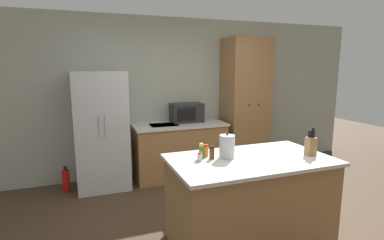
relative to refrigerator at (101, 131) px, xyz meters
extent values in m
plane|color=#423021|center=(1.21, -1.97, -0.87)|extent=(14.00, 14.00, 0.00)
cube|color=#9EA393|center=(1.21, 0.36, 0.43)|extent=(7.20, 0.06, 2.60)
cube|color=#B7BABC|center=(0.00, 0.00, 0.00)|extent=(0.75, 0.65, 1.74)
cylinder|color=silver|center=(-0.04, -0.34, 0.14)|extent=(0.02, 0.02, 0.30)
cylinder|color=silver|center=(0.04, -0.34, 0.14)|extent=(0.02, 0.02, 0.30)
cube|color=olive|center=(1.22, 0.02, -0.44)|extent=(1.47, 0.62, 0.85)
cube|color=beige|center=(1.22, 0.02, 0.00)|extent=(1.51, 0.66, 0.03)
cube|color=#9EA0A3|center=(0.96, 0.02, 0.01)|extent=(0.44, 0.34, 0.01)
cube|color=olive|center=(2.44, 0.04, 0.27)|extent=(0.73, 0.58, 2.28)
sphere|color=black|center=(2.35, -0.26, 0.32)|extent=(0.02, 0.02, 0.02)
sphere|color=black|center=(2.53, -0.26, 0.32)|extent=(0.02, 0.02, 0.02)
cube|color=olive|center=(1.29, -2.05, -0.43)|extent=(1.55, 0.86, 0.87)
cube|color=beige|center=(1.29, -2.05, 0.02)|extent=(1.61, 0.92, 0.03)
cube|color=#232326|center=(1.39, 0.14, 0.18)|extent=(0.52, 0.33, 0.31)
cube|color=black|center=(1.33, -0.03, 0.18)|extent=(0.31, 0.01, 0.22)
cube|color=olive|center=(1.92, -2.18, 0.13)|extent=(0.09, 0.08, 0.19)
cylinder|color=black|center=(1.89, -2.17, 0.27)|extent=(0.02, 0.02, 0.08)
cylinder|color=black|center=(1.90, -2.18, 0.27)|extent=(0.02, 0.02, 0.08)
cylinder|color=black|center=(1.92, -2.18, 0.28)|extent=(0.02, 0.02, 0.11)
cylinder|color=black|center=(1.93, -2.18, 0.28)|extent=(0.02, 0.02, 0.11)
cylinder|color=black|center=(1.95, -2.18, 0.26)|extent=(0.02, 0.02, 0.07)
cylinder|color=#337033|center=(0.83, -1.87, 0.10)|extent=(0.05, 0.05, 0.12)
cylinder|color=#E5DB4C|center=(0.83, -1.87, 0.18)|extent=(0.04, 0.04, 0.03)
cylinder|color=beige|center=(0.78, -1.96, 0.07)|extent=(0.05, 0.05, 0.07)
cylinder|color=red|center=(0.78, -1.96, 0.12)|extent=(0.04, 0.04, 0.02)
cylinder|color=orange|center=(0.90, -1.83, 0.09)|extent=(0.06, 0.06, 0.10)
cylinder|color=red|center=(0.90, -1.83, 0.15)|extent=(0.05, 0.05, 0.02)
cylinder|color=#563319|center=(0.92, -1.94, 0.09)|extent=(0.05, 0.05, 0.11)
cylinder|color=black|center=(0.92, -1.94, 0.16)|extent=(0.04, 0.04, 0.02)
cylinder|color=#B2B5B7|center=(1.07, -1.96, 0.15)|extent=(0.15, 0.15, 0.23)
sphere|color=#262628|center=(1.07, -1.96, 0.28)|extent=(0.02, 0.02, 0.02)
cylinder|color=red|center=(-0.53, -0.02, -0.70)|extent=(0.10, 0.10, 0.33)
cylinder|color=black|center=(-0.53, -0.02, -0.51)|extent=(0.05, 0.05, 0.06)
camera|label=1|loc=(-0.25, -4.52, 0.94)|focal=28.00mm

